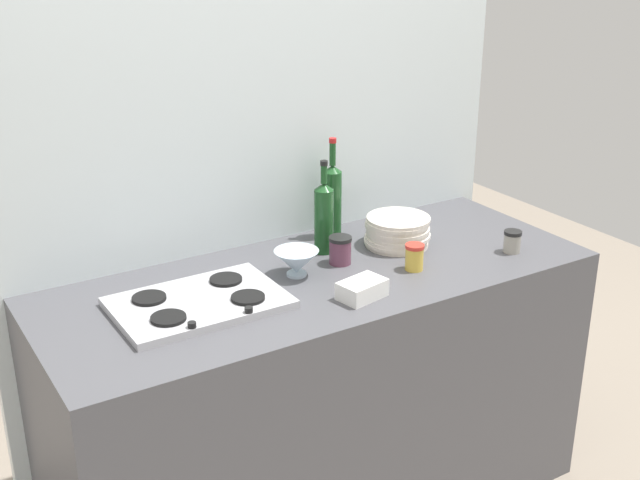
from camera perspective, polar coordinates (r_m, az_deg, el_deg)
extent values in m
cube|color=#4C4C51|center=(2.83, 0.00, -10.76)|extent=(1.80, 0.70, 0.90)
cube|color=silver|center=(2.83, -4.06, 5.48)|extent=(1.90, 0.06, 2.36)
cube|color=#B2B2B7|center=(2.43, -8.42, -4.35)|extent=(0.49, 0.33, 0.02)
cylinder|color=black|center=(2.32, -10.49, -5.35)|extent=(0.10, 0.10, 0.01)
cylinder|color=black|center=(2.41, -5.03, -4.00)|extent=(0.10, 0.10, 0.01)
cylinder|color=black|center=(2.45, -11.79, -3.97)|extent=(0.10, 0.10, 0.01)
cylinder|color=black|center=(2.53, -6.56, -2.74)|extent=(0.10, 0.10, 0.01)
cylinder|color=black|center=(2.27, -8.89, -5.84)|extent=(0.02, 0.02, 0.02)
cylinder|color=black|center=(2.33, -4.98, -4.85)|extent=(0.02, 0.02, 0.02)
cylinder|color=silver|center=(2.86, 5.34, -0.24)|extent=(0.22, 0.22, 0.01)
cylinder|color=silver|center=(2.85, 5.27, -0.04)|extent=(0.22, 0.22, 0.01)
cylinder|color=silver|center=(2.85, 5.33, 0.18)|extent=(0.22, 0.22, 0.01)
cylinder|color=silver|center=(2.84, 5.48, 0.37)|extent=(0.22, 0.22, 0.01)
cylinder|color=silver|center=(2.84, 5.41, 0.61)|extent=(0.22, 0.22, 0.01)
cylinder|color=silver|center=(2.84, 5.44, 0.81)|extent=(0.22, 0.22, 0.01)
cylinder|color=silver|center=(2.84, 5.35, 1.05)|extent=(0.22, 0.22, 0.01)
cylinder|color=silver|center=(2.83, 5.41, 1.25)|extent=(0.22, 0.22, 0.01)
cylinder|color=silver|center=(2.83, 5.48, 1.49)|extent=(0.22, 0.22, 0.01)
cylinder|color=#19471E|center=(2.75, 0.27, 1.31)|extent=(0.07, 0.07, 0.22)
cone|color=#19471E|center=(2.71, 0.27, 3.73)|extent=(0.07, 0.07, 0.02)
cylinder|color=#19471E|center=(2.70, 0.28, 4.58)|extent=(0.02, 0.02, 0.06)
cylinder|color=black|center=(2.69, 0.28, 5.37)|extent=(0.02, 0.02, 0.02)
cylinder|color=#19471E|center=(2.89, 0.86, 2.50)|extent=(0.07, 0.07, 0.24)
cone|color=#19471E|center=(2.85, 0.88, 4.99)|extent=(0.07, 0.07, 0.02)
cylinder|color=#19471E|center=(2.83, 0.88, 5.99)|extent=(0.02, 0.02, 0.08)
cylinder|color=#B21E1E|center=(2.82, 0.89, 6.94)|extent=(0.03, 0.03, 0.02)
cylinder|color=silver|center=(2.61, -1.63, -2.38)|extent=(0.06, 0.06, 0.01)
cone|color=silver|center=(2.60, -1.64, -1.51)|extent=(0.14, 0.14, 0.08)
cube|color=white|center=(2.46, 2.94, -3.44)|extent=(0.16, 0.12, 0.05)
cylinder|color=#9E998C|center=(2.86, 13.20, -0.22)|extent=(0.06, 0.06, 0.06)
cylinder|color=black|center=(2.84, 13.27, 0.50)|extent=(0.06, 0.06, 0.01)
cylinder|color=#66384C|center=(2.69, 1.41, -0.83)|extent=(0.07, 0.07, 0.08)
cylinder|color=black|center=(2.67, 1.42, 0.09)|extent=(0.08, 0.08, 0.01)
cylinder|color=gold|center=(2.66, 6.57, -1.31)|extent=(0.06, 0.06, 0.07)
cylinder|color=red|center=(2.64, 6.61, -0.44)|extent=(0.06, 0.06, 0.01)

